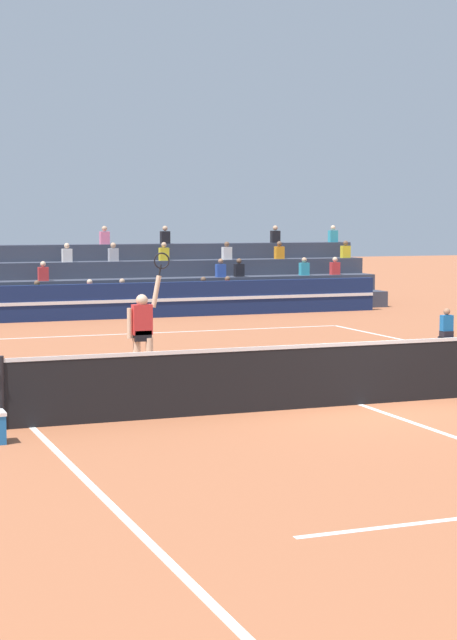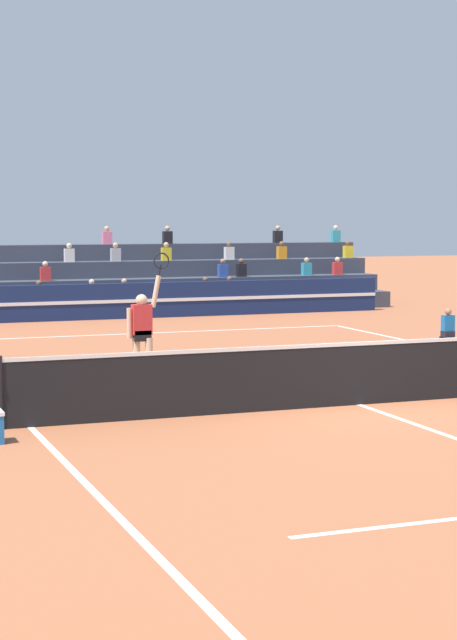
# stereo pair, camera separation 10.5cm
# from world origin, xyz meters

# --- Properties ---
(ground_plane) EXTENTS (120.00, 120.00, 0.00)m
(ground_plane) POSITION_xyz_m (0.00, 0.00, 0.00)
(ground_plane) COLOR #AD603D
(court_lines) EXTENTS (11.10, 23.90, 0.01)m
(court_lines) POSITION_xyz_m (0.00, 0.00, 0.00)
(court_lines) COLOR white
(court_lines) RESTS_ON ground
(tennis_net) EXTENTS (12.00, 0.10, 1.10)m
(tennis_net) POSITION_xyz_m (0.00, 0.00, 0.54)
(tennis_net) COLOR black
(tennis_net) RESTS_ON ground
(sponsor_banner_wall) EXTENTS (18.00, 0.26, 1.10)m
(sponsor_banner_wall) POSITION_xyz_m (0.00, 16.19, 0.55)
(sponsor_banner_wall) COLOR navy
(sponsor_banner_wall) RESTS_ON ground
(bleacher_stand) EXTENTS (20.21, 3.80, 2.83)m
(bleacher_stand) POSITION_xyz_m (-0.00, 19.36, 0.83)
(bleacher_stand) COLOR #383D4C
(bleacher_stand) RESTS_ON ground
(ball_kid_courtside) EXTENTS (0.30, 0.36, 0.84)m
(ball_kid_courtside) POSITION_xyz_m (6.35, 7.35, 0.33)
(ball_kid_courtside) COLOR black
(ball_kid_courtside) RESTS_ON ground
(tennis_player) EXTENTS (0.85, 0.34, 2.50)m
(tennis_player) POSITION_xyz_m (-2.82, 3.23, 0.99)
(tennis_player) COLOR beige
(tennis_player) RESTS_ON ground
(tennis_ball) EXTENTS (0.07, 0.07, 0.07)m
(tennis_ball) POSITION_xyz_m (2.99, 7.56, 0.03)
(tennis_ball) COLOR #C6DB33
(tennis_ball) RESTS_ON ground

